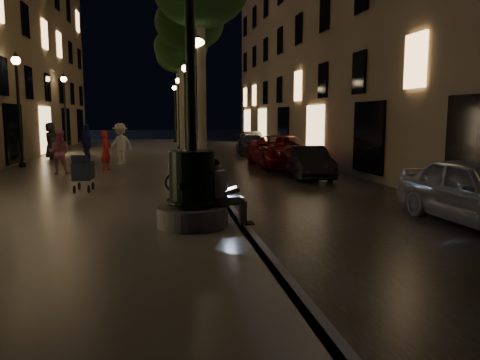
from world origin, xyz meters
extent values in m
plane|color=black|center=(0.00, 15.00, 0.00)|extent=(120.00, 120.00, 0.00)
cube|color=black|center=(3.00, 15.00, 0.01)|extent=(6.00, 45.00, 0.02)
cube|color=#646058|center=(-4.00, 15.00, 0.10)|extent=(8.00, 45.00, 0.20)
cube|color=#59595B|center=(0.00, 15.00, 0.10)|extent=(0.25, 45.00, 0.20)
cube|color=#7C664D|center=(10.00, 18.00, 7.50)|extent=(8.00, 36.00, 15.00)
cylinder|color=#59595B|center=(-1.00, 2.00, 0.40)|extent=(1.40, 1.40, 0.40)
cylinder|color=black|center=(-1.00, 2.00, 1.15)|extent=(0.90, 0.90, 1.10)
torus|color=black|center=(-1.00, 2.00, 0.70)|extent=(1.04, 1.04, 0.10)
torus|color=black|center=(-1.00, 2.00, 1.55)|extent=(0.89, 0.89, 0.09)
cylinder|color=black|center=(-1.00, 2.00, 3.30)|extent=(0.20, 0.20, 3.20)
cube|color=tan|center=(-0.45, 2.00, 0.69)|extent=(0.36, 0.24, 0.18)
cube|color=white|center=(-0.51, 2.00, 1.03)|extent=(0.44, 0.26, 0.56)
sphere|color=tan|center=(-0.54, 2.00, 1.39)|extent=(0.21, 0.21, 0.21)
sphere|color=black|center=(-0.55, 2.00, 1.43)|extent=(0.21, 0.21, 0.21)
cube|color=tan|center=(-0.21, 1.91, 0.69)|extent=(0.45, 0.13, 0.14)
cube|color=tan|center=(-0.21, 2.09, 0.69)|extent=(0.45, 0.13, 0.14)
cube|color=tan|center=(0.00, 1.91, 0.44)|extent=(0.13, 0.12, 0.49)
cube|color=tan|center=(0.00, 2.09, 0.44)|extent=(0.13, 0.12, 0.49)
cube|color=black|center=(0.10, 1.91, 0.21)|extent=(0.26, 0.10, 0.03)
cube|color=black|center=(0.10, 2.09, 0.21)|extent=(0.26, 0.10, 0.03)
cube|color=black|center=(-0.19, 2.00, 0.77)|extent=(0.24, 0.33, 0.02)
cube|color=black|center=(-0.35, 2.00, 0.88)|extent=(0.09, 0.33, 0.21)
cube|color=#B2CBFF|center=(-0.34, 2.00, 0.88)|extent=(0.06, 0.30, 0.18)
cylinder|color=#6B604C|center=(-0.25, 8.00, 2.70)|extent=(0.28, 0.28, 5.00)
cylinder|color=#6B604C|center=(-0.20, 14.00, 2.75)|extent=(0.28, 0.28, 5.10)
ellipsoid|color=black|center=(-0.20, 14.00, 6.40)|extent=(3.00, 3.00, 2.40)
cylinder|color=#6B604C|center=(-0.30, 20.00, 2.65)|extent=(0.28, 0.28, 4.90)
ellipsoid|color=black|center=(-0.30, 20.00, 6.20)|extent=(3.00, 3.00, 2.40)
cylinder|color=#6B604C|center=(-0.22, 26.00, 2.80)|extent=(0.28, 0.28, 5.20)
ellipsoid|color=black|center=(-0.22, 26.00, 6.50)|extent=(3.00, 3.00, 2.40)
cylinder|color=black|center=(-0.30, 8.00, 0.30)|extent=(0.28, 0.28, 0.20)
cylinder|color=black|center=(-0.30, 8.00, 2.40)|extent=(0.12, 0.12, 4.40)
sphere|color=#FFD88C|center=(-0.30, 8.00, 4.65)|extent=(0.36, 0.36, 0.36)
cone|color=black|center=(-0.30, 8.00, 4.90)|extent=(0.30, 0.30, 0.22)
cylinder|color=black|center=(-0.30, 16.00, 0.30)|extent=(0.28, 0.28, 0.20)
cylinder|color=black|center=(-0.30, 16.00, 2.40)|extent=(0.12, 0.12, 4.40)
sphere|color=#FFD88C|center=(-0.30, 16.00, 4.65)|extent=(0.36, 0.36, 0.36)
cone|color=black|center=(-0.30, 16.00, 4.90)|extent=(0.30, 0.30, 0.22)
cylinder|color=black|center=(-0.30, 24.00, 0.30)|extent=(0.28, 0.28, 0.20)
cylinder|color=black|center=(-0.30, 24.00, 2.40)|extent=(0.12, 0.12, 4.40)
sphere|color=#FFD88C|center=(-0.30, 24.00, 4.65)|extent=(0.36, 0.36, 0.36)
cone|color=black|center=(-0.30, 24.00, 4.90)|extent=(0.30, 0.30, 0.22)
cylinder|color=black|center=(-0.30, 32.00, 0.30)|extent=(0.28, 0.28, 0.20)
cylinder|color=black|center=(-0.30, 32.00, 2.40)|extent=(0.12, 0.12, 4.40)
sphere|color=#FFD88C|center=(-0.30, 32.00, 4.65)|extent=(0.36, 0.36, 0.36)
cone|color=black|center=(-0.30, 32.00, 4.90)|extent=(0.30, 0.30, 0.22)
cylinder|color=black|center=(-7.40, 14.00, 0.30)|extent=(0.28, 0.28, 0.20)
cylinder|color=black|center=(-7.40, 14.00, 2.40)|extent=(0.12, 0.12, 4.40)
sphere|color=#FFD88C|center=(-7.40, 14.00, 4.65)|extent=(0.36, 0.36, 0.36)
cone|color=black|center=(-7.40, 14.00, 4.90)|extent=(0.30, 0.30, 0.22)
cylinder|color=black|center=(-7.40, 24.00, 0.30)|extent=(0.28, 0.28, 0.20)
cylinder|color=black|center=(-7.40, 24.00, 2.40)|extent=(0.12, 0.12, 4.40)
sphere|color=#FFD88C|center=(-7.40, 24.00, 4.65)|extent=(0.36, 0.36, 0.36)
cone|color=black|center=(-7.40, 24.00, 4.90)|extent=(0.30, 0.30, 0.22)
cube|color=black|center=(-3.81, 6.83, 0.80)|extent=(0.53, 0.84, 0.49)
cube|color=black|center=(-3.82, 6.44, 1.13)|extent=(0.45, 0.21, 0.32)
cylinder|color=black|center=(-4.02, 6.50, 0.31)|extent=(0.05, 0.22, 0.22)
cylinder|color=black|center=(-3.62, 6.49, 0.31)|extent=(0.05, 0.22, 0.22)
cylinder|color=black|center=(-3.99, 7.16, 0.31)|extent=(0.05, 0.22, 0.22)
cylinder|color=black|center=(-3.59, 7.15, 0.31)|extent=(0.05, 0.22, 0.22)
cylinder|color=black|center=(-3.79, 7.27, 1.24)|extent=(0.05, 0.49, 0.30)
imported|color=black|center=(4.00, 9.99, 0.61)|extent=(1.60, 3.81, 1.23)
imported|color=maroon|center=(4.00, 13.88, 0.74)|extent=(2.50, 5.37, 1.49)
imported|color=#303035|center=(4.00, 21.20, 0.62)|extent=(2.11, 4.40, 1.24)
imported|color=gray|center=(5.20, 26.93, 0.61)|extent=(1.37, 3.74, 1.22)
imported|color=red|center=(-3.72, 12.13, 1.00)|extent=(0.62, 0.70, 1.60)
imported|color=#C96A92|center=(-5.32, 11.25, 1.03)|extent=(0.87, 0.71, 1.67)
imported|color=white|center=(-3.35, 14.62, 1.12)|extent=(1.38, 1.23, 1.85)
imported|color=navy|center=(-4.93, 15.30, 1.10)|extent=(0.89, 1.14, 1.81)
imported|color=#333338|center=(-7.00, 17.76, 1.13)|extent=(0.72, 0.99, 1.86)
imported|color=black|center=(-0.65, 6.27, 0.65)|extent=(1.76, 0.76, 0.90)
camera|label=1|loc=(-1.62, -7.13, 2.37)|focal=35.00mm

